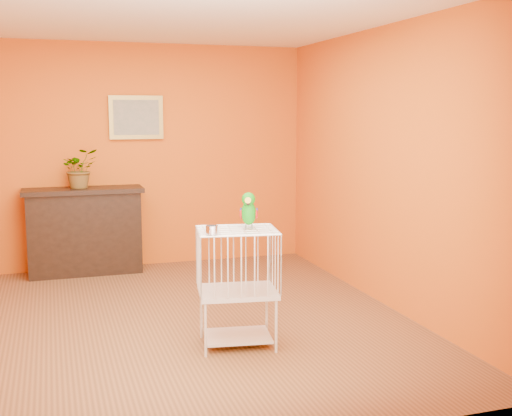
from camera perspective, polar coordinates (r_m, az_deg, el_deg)
name	(u,v)px	position (r m, az deg, el deg)	size (l,w,h in m)	color
ground	(175,322)	(5.70, -7.22, -10.05)	(4.50, 4.50, 0.00)	brown
room_shell	(171,139)	(5.41, -7.53, 6.06)	(4.50, 4.50, 4.50)	#D15813
console_cabinet	(84,231)	(7.47, -15.00, -1.98)	(1.31, 0.47, 0.97)	black
potted_plant	(80,173)	(7.40, -15.39, 3.04)	(0.40, 0.44, 0.34)	#26722D
framed_picture	(136,117)	(7.60, -10.60, 7.92)	(0.62, 0.04, 0.50)	olive
birdcage	(237,286)	(5.00, -1.66, -6.93)	(0.66, 0.54, 0.92)	silver
feed_cup	(212,230)	(4.69, -3.93, -1.95)	(0.09, 0.09, 0.06)	silver
parrot	(249,210)	(4.87, -0.65, -0.21)	(0.16, 0.26, 0.29)	#59544C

